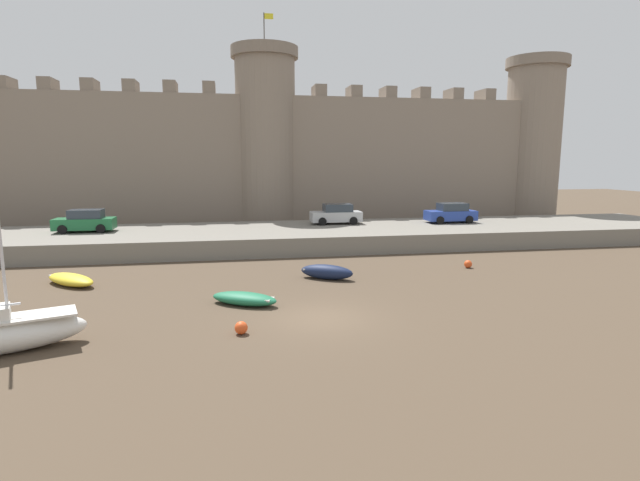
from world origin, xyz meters
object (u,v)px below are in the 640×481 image
object	(u,v)px
rowboat_near_channel_left	(327,272)
car_quay_east	(85,221)
car_quay_west	(451,213)
mooring_buoy_near_channel	(241,328)
rowboat_midflat_left	(244,298)
car_quay_centre_west	(336,214)
mooring_buoy_mid_mud	(468,264)
rowboat_midflat_right	(71,279)
sailboat_near_channel_right	(0,334)

from	to	relation	value
rowboat_near_channel_left	car_quay_east	distance (m)	19.64
rowboat_near_channel_left	car_quay_west	world-z (taller)	car_quay_west
mooring_buoy_near_channel	rowboat_midflat_left	bearing A→B (deg)	86.50
car_quay_west	car_quay_centre_west	world-z (taller)	same
rowboat_midflat_left	car_quay_east	xyz separation A→B (m)	(-10.87, 16.18, 1.78)
rowboat_near_channel_left	mooring_buoy_mid_mud	size ratio (longest dim) A/B	6.53
rowboat_near_channel_left	rowboat_midflat_right	xyz separation A→B (m)	(-13.40, 1.04, -0.11)
rowboat_midflat_left	rowboat_midflat_right	xyz separation A→B (m)	(-8.81, 5.23, 0.01)
rowboat_near_channel_left	sailboat_near_channel_right	bearing A→B (deg)	-146.60
sailboat_near_channel_right	car_quay_east	distance (m)	20.69
rowboat_near_channel_left	car_quay_west	bearing A→B (deg)	43.86
sailboat_near_channel_right	mooring_buoy_mid_mud	world-z (taller)	sailboat_near_channel_right
mooring_buoy_mid_mud	car_quay_east	bearing A→B (deg)	156.29
rowboat_midflat_left	sailboat_near_channel_right	bearing A→B (deg)	-152.57
mooring_buoy_near_channel	mooring_buoy_mid_mud	bearing A→B (deg)	34.02
car_quay_centre_west	rowboat_midflat_right	bearing A→B (deg)	-143.80
rowboat_midflat_left	car_quay_west	bearing A→B (deg)	43.47
rowboat_midflat_left	mooring_buoy_mid_mud	bearing A→B (deg)	21.92
car_quay_centre_west	car_quay_east	bearing A→B (deg)	-175.95
rowboat_midflat_left	mooring_buoy_near_channel	world-z (taller)	rowboat_midflat_left
sailboat_near_channel_right	car_quay_east	size ratio (longest dim) A/B	1.36
rowboat_near_channel_left	car_quay_centre_west	size ratio (longest dim) A/B	0.75
sailboat_near_channel_right	mooring_buoy_near_channel	distance (m)	8.06
mooring_buoy_near_channel	car_quay_centre_west	bearing A→B (deg)	68.98
rowboat_midflat_left	car_quay_centre_west	size ratio (longest dim) A/B	0.81
mooring_buoy_mid_mud	car_quay_east	distance (m)	26.74
car_quay_west	car_quay_centre_west	distance (m)	9.59
mooring_buoy_mid_mud	mooring_buoy_near_channel	xyz separation A→B (m)	(-13.79, -9.31, 0.01)
rowboat_midflat_right	mooring_buoy_mid_mud	distance (m)	22.37
mooring_buoy_mid_mud	sailboat_near_channel_right	bearing A→B (deg)	-155.94
rowboat_midflat_right	mooring_buoy_near_channel	world-z (taller)	rowboat_midflat_right
mooring_buoy_near_channel	car_quay_west	xyz separation A→B (m)	(17.76, 20.47, 1.84)
rowboat_midflat_right	sailboat_near_channel_right	bearing A→B (deg)	-86.74
car_quay_west	car_quay_east	bearing A→B (deg)	-179.13
sailboat_near_channel_right	rowboat_midflat_right	size ratio (longest dim) A/B	1.64
rowboat_midflat_right	car_quay_centre_west	world-z (taller)	car_quay_centre_west
rowboat_midflat_left	rowboat_midflat_right	bearing A→B (deg)	149.33
mooring_buoy_mid_mud	car_quay_west	bearing A→B (deg)	70.43
rowboat_midflat_left	mooring_buoy_mid_mud	world-z (taller)	rowboat_midflat_left
rowboat_near_channel_left	sailboat_near_channel_right	xyz separation A→B (m)	(-12.86, -8.48, 0.27)
rowboat_near_channel_left	sailboat_near_channel_right	size ratio (longest dim) A/B	0.55
rowboat_near_channel_left	car_quay_west	xyz separation A→B (m)	(12.93, 12.43, 1.67)
rowboat_near_channel_left	mooring_buoy_mid_mud	bearing A→B (deg)	8.04
mooring_buoy_near_channel	car_quay_east	size ratio (longest dim) A/B	0.12
rowboat_midflat_left	rowboat_midflat_right	size ratio (longest dim) A/B	0.98
sailboat_near_channel_right	car_quay_west	xyz separation A→B (m)	(25.79, 20.91, 1.40)
sailboat_near_channel_right	rowboat_near_channel_left	bearing A→B (deg)	33.40
rowboat_midflat_left	car_quay_east	world-z (taller)	car_quay_east
mooring_buoy_near_channel	car_quay_west	world-z (taller)	car_quay_west
car_quay_east	mooring_buoy_mid_mud	bearing A→B (deg)	-23.71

